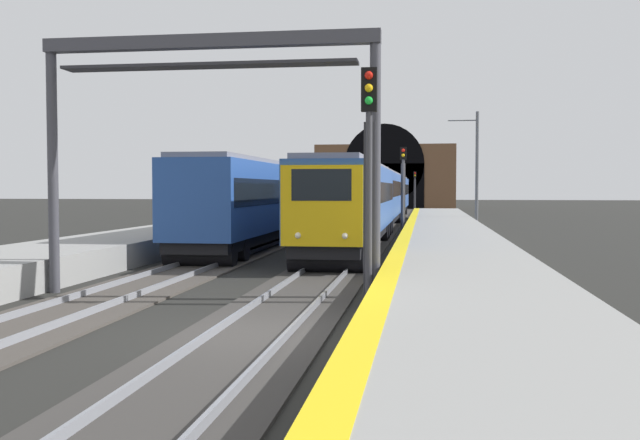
# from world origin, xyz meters

# --- Properties ---
(ground_plane) EXTENTS (320.00, 320.00, 0.00)m
(ground_plane) POSITION_xyz_m (0.00, 0.00, 0.00)
(ground_plane) COLOR black
(platform_right) EXTENTS (112.00, 4.13, 0.90)m
(platform_right) POSITION_xyz_m (0.00, -4.25, 0.45)
(platform_right) COLOR gray
(platform_right) RESTS_ON ground_plane
(platform_right_edge_strip) EXTENTS (112.00, 0.50, 0.01)m
(platform_right_edge_strip) POSITION_xyz_m (0.00, -2.43, 0.91)
(platform_right_edge_strip) COLOR yellow
(platform_right_edge_strip) RESTS_ON platform_right
(track_main_line) EXTENTS (160.00, 2.90, 0.21)m
(track_main_line) POSITION_xyz_m (0.00, 0.00, 0.04)
(track_main_line) COLOR #383533
(track_main_line) RESTS_ON ground_plane
(track_adjacent_line) EXTENTS (160.00, 2.99, 0.21)m
(track_adjacent_line) POSITION_xyz_m (0.00, 4.78, 0.04)
(track_adjacent_line) COLOR #423D38
(track_adjacent_line) RESTS_ON ground_plane
(train_main_approaching) EXTENTS (56.52, 2.82, 4.00)m
(train_main_approaching) POSITION_xyz_m (37.54, 0.00, 2.28)
(train_main_approaching) COLOR #264C99
(train_main_approaching) RESTS_ON ground_plane
(train_adjacent_platform) EXTENTS (61.00, 2.92, 4.13)m
(train_adjacent_platform) POSITION_xyz_m (41.05, 4.78, 2.35)
(train_adjacent_platform) COLOR #264C99
(train_adjacent_platform) RESTS_ON ground_plane
(railway_signal_near) EXTENTS (0.39, 0.38, 5.75)m
(railway_signal_near) POSITION_xyz_m (4.03, -1.90, 3.45)
(railway_signal_near) COLOR #38383D
(railway_signal_near) RESTS_ON ground_plane
(railway_signal_mid) EXTENTS (0.39, 0.38, 5.32)m
(railway_signal_mid) POSITION_xyz_m (30.48, -1.90, 3.11)
(railway_signal_mid) COLOR #4C4C54
(railway_signal_mid) RESTS_ON ground_plane
(railway_signal_far) EXTENTS (0.39, 0.38, 4.89)m
(railway_signal_far) POSITION_xyz_m (77.09, -1.90, 2.88)
(railway_signal_far) COLOR #38383D
(railway_signal_far) RESTS_ON ground_plane
(overhead_signal_gantry) EXTENTS (0.70, 9.03, 6.85)m
(overhead_signal_gantry) POSITION_xyz_m (4.90, 2.39, 5.23)
(overhead_signal_gantry) COLOR #3F3F47
(overhead_signal_gantry) RESTS_ON ground_plane
(tunnel_portal) EXTENTS (2.14, 19.41, 11.63)m
(tunnel_portal) POSITION_xyz_m (86.44, 2.39, 4.46)
(tunnel_portal) COLOR brown
(tunnel_portal) RESTS_ON ground_plane
(catenary_mast_near) EXTENTS (0.22, 2.09, 8.06)m
(catenary_mast_near) POSITION_xyz_m (36.89, -6.68, 4.14)
(catenary_mast_near) COLOR #595B60
(catenary_mast_near) RESTS_ON ground_plane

